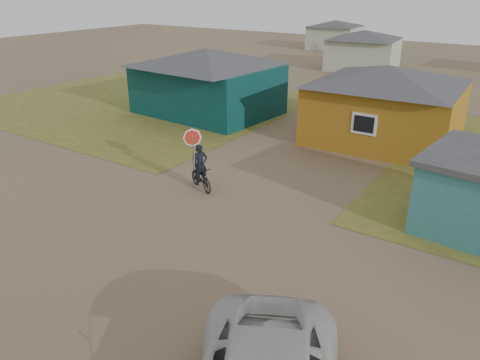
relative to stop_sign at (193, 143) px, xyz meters
name	(u,v)px	position (x,y,z in m)	size (l,w,h in m)	color
ground	(164,241)	(2.22, -4.31, -1.71)	(120.00, 120.00, 0.00)	#7F6549
grass_nw	(140,103)	(-11.78, 8.69, -1.71)	(20.00, 18.00, 0.00)	olive
house_teal	(207,80)	(-6.28, 9.19, 0.34)	(8.93, 7.08, 4.00)	#093534
house_yellow	(386,103)	(4.72, 9.69, 0.29)	(7.72, 6.76, 3.90)	#9E6718
house_pale_west	(363,50)	(-3.78, 29.69, 0.15)	(7.04, 6.15, 3.60)	#B1BBA1
house_pale_north	(335,34)	(-11.78, 41.69, 0.04)	(6.28, 5.81, 3.40)	#B1BBA1
stop_sign	(193,143)	(0.00, 0.00, 0.00)	(0.72, 0.32, 2.31)	gray
cyclist	(201,173)	(0.70, -0.41, -1.03)	(1.70, 1.12, 1.87)	black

